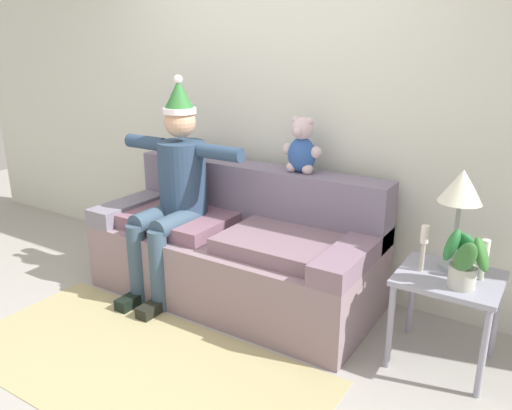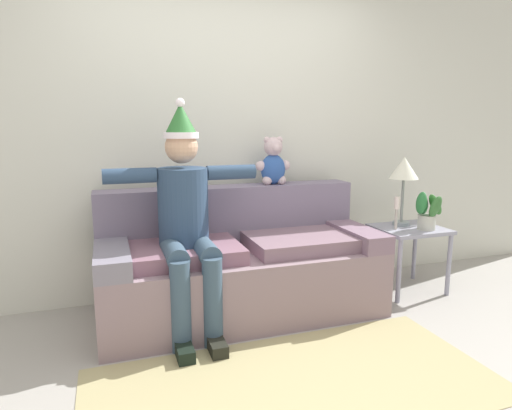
{
  "view_description": "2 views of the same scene",
  "coord_description": "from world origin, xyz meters",
  "px_view_note": "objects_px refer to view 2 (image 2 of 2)",
  "views": [
    {
      "loc": [
        1.91,
        -1.71,
        1.76
      ],
      "look_at": [
        0.2,
        0.97,
        0.74
      ],
      "focal_mm": 35.44,
      "sensor_mm": 36.0,
      "label": 1
    },
    {
      "loc": [
        -0.9,
        -1.98,
        1.38
      ],
      "look_at": [
        0.08,
        0.88,
        0.83
      ],
      "focal_mm": 30.91,
      "sensor_mm": 36.0,
      "label": 2
    }
  ],
  "objects_px": {
    "teddy_bear": "(273,163)",
    "side_table": "(409,237)",
    "couch": "(239,265)",
    "person_seated": "(186,215)",
    "candle_short": "(423,208)",
    "potted_plant": "(428,211)",
    "candle_tall": "(397,208)",
    "table_lamp": "(404,172)"
  },
  "relations": [
    {
      "from": "teddy_bear",
      "to": "side_table",
      "type": "relative_size",
      "value": 0.7
    },
    {
      "from": "couch",
      "to": "side_table",
      "type": "height_order",
      "value": "couch"
    },
    {
      "from": "person_seated",
      "to": "candle_short",
      "type": "height_order",
      "value": "person_seated"
    },
    {
      "from": "person_seated",
      "to": "side_table",
      "type": "distance_m",
      "value": 1.91
    },
    {
      "from": "potted_plant",
      "to": "candle_tall",
      "type": "bearing_deg",
      "value": 158.87
    },
    {
      "from": "candle_tall",
      "to": "candle_short",
      "type": "height_order",
      "value": "candle_tall"
    },
    {
      "from": "couch",
      "to": "side_table",
      "type": "xyz_separation_m",
      "value": [
        1.46,
        -0.06,
        0.11
      ]
    },
    {
      "from": "person_seated",
      "to": "table_lamp",
      "type": "relative_size",
      "value": 2.7
    },
    {
      "from": "person_seated",
      "to": "potted_plant",
      "type": "height_order",
      "value": "person_seated"
    },
    {
      "from": "candle_tall",
      "to": "couch",
      "type": "bearing_deg",
      "value": 176.52
    },
    {
      "from": "teddy_bear",
      "to": "side_table",
      "type": "bearing_deg",
      "value": -16.24
    },
    {
      "from": "couch",
      "to": "table_lamp",
      "type": "distance_m",
      "value": 1.58
    },
    {
      "from": "person_seated",
      "to": "candle_tall",
      "type": "bearing_deg",
      "value": 2.96
    },
    {
      "from": "side_table",
      "to": "candle_short",
      "type": "distance_m",
      "value": 0.28
    },
    {
      "from": "couch",
      "to": "candle_tall",
      "type": "bearing_deg",
      "value": -3.48
    },
    {
      "from": "side_table",
      "to": "candle_tall",
      "type": "height_order",
      "value": "candle_tall"
    },
    {
      "from": "person_seated",
      "to": "teddy_bear",
      "type": "bearing_deg",
      "value": 28.68
    },
    {
      "from": "side_table",
      "to": "candle_tall",
      "type": "relative_size",
      "value": 2.02
    },
    {
      "from": "candle_tall",
      "to": "side_table",
      "type": "bearing_deg",
      "value": 7.51
    },
    {
      "from": "teddy_bear",
      "to": "candle_short",
      "type": "xyz_separation_m",
      "value": [
        1.25,
        -0.28,
        -0.39
      ]
    },
    {
      "from": "candle_tall",
      "to": "candle_short",
      "type": "bearing_deg",
      "value": 11.19
    },
    {
      "from": "table_lamp",
      "to": "side_table",
      "type": "bearing_deg",
      "value": -81.83
    },
    {
      "from": "table_lamp",
      "to": "candle_tall",
      "type": "bearing_deg",
      "value": -139.69
    },
    {
      "from": "side_table",
      "to": "potted_plant",
      "type": "height_order",
      "value": "potted_plant"
    },
    {
      "from": "couch",
      "to": "table_lamp",
      "type": "relative_size",
      "value": 3.5
    },
    {
      "from": "side_table",
      "to": "candle_short",
      "type": "xyz_separation_m",
      "value": [
        0.15,
        0.04,
        0.23
      ]
    },
    {
      "from": "person_seated",
      "to": "table_lamp",
      "type": "xyz_separation_m",
      "value": [
        1.86,
        0.21,
        0.2
      ]
    },
    {
      "from": "couch",
      "to": "candle_short",
      "type": "height_order",
      "value": "couch"
    },
    {
      "from": "couch",
      "to": "candle_tall",
      "type": "relative_size",
      "value": 7.5
    },
    {
      "from": "candle_short",
      "to": "candle_tall",
      "type": "bearing_deg",
      "value": -168.81
    },
    {
      "from": "couch",
      "to": "potted_plant",
      "type": "xyz_separation_m",
      "value": [
        1.54,
        -0.17,
        0.34
      ]
    },
    {
      "from": "teddy_bear",
      "to": "table_lamp",
      "type": "relative_size",
      "value": 0.66
    },
    {
      "from": "potted_plant",
      "to": "candle_short",
      "type": "bearing_deg",
      "value": 64.58
    },
    {
      "from": "person_seated",
      "to": "candle_short",
      "type": "xyz_separation_m",
      "value": [
        2.03,
        0.15,
        -0.1
      ]
    },
    {
      "from": "couch",
      "to": "teddy_bear",
      "type": "relative_size",
      "value": 5.28
    },
    {
      "from": "teddy_bear",
      "to": "candle_tall",
      "type": "distance_m",
      "value": 1.07
    },
    {
      "from": "teddy_bear",
      "to": "candle_short",
      "type": "relative_size",
      "value": 1.66
    },
    {
      "from": "potted_plant",
      "to": "candle_short",
      "type": "height_order",
      "value": "potted_plant"
    },
    {
      "from": "couch",
      "to": "potted_plant",
      "type": "bearing_deg",
      "value": -6.27
    },
    {
      "from": "teddy_bear",
      "to": "candle_tall",
      "type": "xyz_separation_m",
      "value": [
        0.94,
        -0.34,
        -0.36
      ]
    },
    {
      "from": "couch",
      "to": "teddy_bear",
      "type": "xyz_separation_m",
      "value": [
        0.36,
        0.26,
        0.73
      ]
    },
    {
      "from": "candle_tall",
      "to": "candle_short",
      "type": "distance_m",
      "value": 0.31
    }
  ]
}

